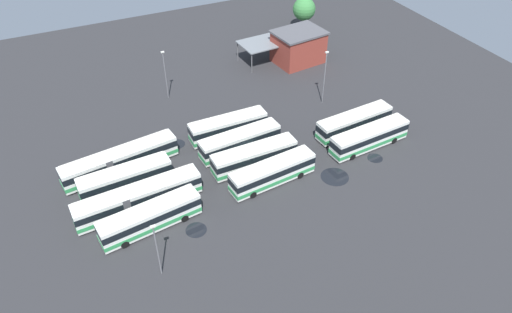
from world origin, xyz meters
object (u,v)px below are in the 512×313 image
bus_row0_slot3 (120,160)px  depot_building (298,47)px  bus_row2_slot1 (354,122)px  maintenance_shelter (261,44)px  bus_row0_slot0 (150,217)px  bus_row1_slot3 (228,126)px  bus_row1_slot0 (272,172)px  bus_row0_slot1 (138,198)px  bus_row1_slot1 (254,156)px  bus_row2_slot0 (369,137)px  lamp_post_near_entrance (325,76)px  lamp_post_far_corner (165,73)px  bus_row0_slot2 (125,178)px  lamp_post_by_building (157,248)px  bus_row1_slot2 (240,141)px  tree_west_edge (304,9)px

bus_row0_slot3 → depot_building: 41.70m
bus_row2_slot1 → maintenance_shelter: (-2.79, 26.51, 1.97)m
bus_row0_slot0 → depot_building: (37.00, 29.87, 1.27)m
bus_row1_slot3 → bus_row0_slot0: bearing=-139.7°
maintenance_shelter → bus_row0_slot0: bearing=-133.1°
depot_building → bus_row1_slot0: bearing=-124.9°
depot_building → maintenance_shelter: size_ratio=1.22×
bus_row0_slot1 → bus_row1_slot1: (16.59, 1.21, -0.00)m
bus_row2_slot0 → lamp_post_near_entrance: size_ratio=1.38×
maintenance_shelter → lamp_post_far_corner: 20.34m
bus_row0_slot3 → lamp_post_far_corner: lamp_post_far_corner is taller
bus_row0_slot2 → maintenance_shelter: 39.91m
bus_row0_slot3 → bus_row1_slot1: size_ratio=1.33×
bus_row0_slot2 → lamp_post_far_corner: (11.78, 19.63, 2.90)m
bus_row0_slot1 → maintenance_shelter: 42.29m
depot_building → bus_row2_slot0: bearing=-97.8°
bus_row2_slot1 → lamp_post_by_building: 36.83m
bus_row2_slot1 → maintenance_shelter: maintenance_shelter is taller
bus_row0_slot0 → bus_row1_slot3: 20.60m
bus_row1_slot3 → bus_row0_slot2: bearing=-163.1°
lamp_post_by_building → lamp_post_near_entrance: (34.47, 22.47, 0.87)m
bus_row0_slot1 → bus_row0_slot3: (-0.35, 8.34, 0.00)m
bus_row0_slot2 → depot_building: 43.71m
bus_row0_slot3 → lamp_post_by_building: bearing=-90.5°
bus_row1_slot0 → bus_row1_slot2: same height
bus_row0_slot2 → bus_row2_slot1: size_ratio=0.96×
bus_row1_slot1 → bus_row1_slot3: (-0.44, 8.18, -0.00)m
depot_building → maintenance_shelter: 7.02m
bus_row1_slot0 → depot_building: 35.14m
tree_west_edge → bus_row2_slot0: bearing=-106.7°
bus_row0_slot3 → bus_row1_slot2: (16.58, -3.09, -0.00)m
bus_row0_slot2 → depot_building: depot_building is taller
bus_row1_slot2 → bus_row0_slot0: bearing=-149.9°
bus_row2_slot0 → lamp_post_far_corner: (-22.39, 25.86, 2.90)m
bus_row0_slot3 → maintenance_shelter: bearing=33.0°
bus_row0_slot2 → tree_west_edge: size_ratio=1.79×
bus_row1_slot3 → bus_row0_slot3: bearing=-176.4°
bus_row0_slot2 → bus_row1_slot1: 17.41m
bus_row0_slot0 → bus_row1_slot2: bearing=30.1°
bus_row0_slot3 → bus_row2_slot1: 34.70m
bus_row1_slot0 → bus_row0_slot1: bearing=170.6°
bus_row0_slot0 → lamp_post_far_corner: lamp_post_far_corner is taller
bus_row1_slot1 → maintenance_shelter: size_ratio=1.53×
bus_row0_slot0 → depot_building: depot_building is taller
bus_row2_slot0 → bus_row1_slot2: bearing=157.7°
lamp_post_far_corner → lamp_post_by_building: bearing=-108.6°
bus_row0_slot2 → bus_row1_slot1: same height
bus_row0_slot2 → lamp_post_near_entrance: lamp_post_near_entrance is taller
bus_row1_slot0 → bus_row2_slot1: 17.22m
bus_row1_slot1 → lamp_post_far_corner: bearing=103.2°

